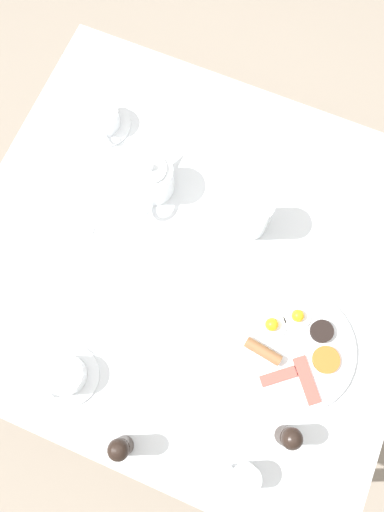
{
  "coord_description": "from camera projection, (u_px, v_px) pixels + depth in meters",
  "views": [
    {
      "loc": [
        -0.12,
        0.29,
        1.94
      ],
      "look_at": [
        0.0,
        0.0,
        0.8
      ],
      "focal_mm": 35.0,
      "sensor_mm": 36.0,
      "label": 1
    }
  ],
  "objects": [
    {
      "name": "ground_plane",
      "position": [
        192.0,
        310.0,
        1.96
      ],
      "size": [
        8.0,
        8.0,
        0.0
      ],
      "primitive_type": "plane",
      "color": "gray"
    },
    {
      "name": "table",
      "position": [
        192.0,
        266.0,
        1.28
      ],
      "size": [
        1.1,
        1.01,
        0.78
      ],
      "color": "silver",
      "rests_on": "ground_plane"
    },
    {
      "name": "breakfast_plate",
      "position": [
        294.0,
        347.0,
        1.14
      ],
      "size": [
        0.28,
        0.28,
        0.04
      ],
      "color": "white",
      "rests_on": "table"
    },
    {
      "name": "teapot_far",
      "position": [
        153.0,
        179.0,
        1.2
      ],
      "size": [
        0.1,
        0.19,
        0.13
      ],
      "rotation": [
        0.0,
        0.0,
        4.93
      ],
      "color": "white",
      "rests_on": "table"
    },
    {
      "name": "teacup_with_saucer_left",
      "position": [
        103.0,
        119.0,
        1.28
      ],
      "size": [
        0.14,
        0.14,
        0.06
      ],
      "color": "white",
      "rests_on": "table"
    },
    {
      "name": "teacup_with_saucer_right",
      "position": [
        66.0,
        375.0,
        1.11
      ],
      "size": [
        0.14,
        0.14,
        0.06
      ],
      "color": "white",
      "rests_on": "table"
    },
    {
      "name": "water_glass_tall",
      "position": [
        253.0,
        214.0,
        1.16
      ],
      "size": [
        0.08,
        0.08,
        0.14
      ],
      "color": "white",
      "rests_on": "table"
    },
    {
      "name": "creamer_jug",
      "position": [
        246.0,
        477.0,
        1.04
      ],
      "size": [
        0.08,
        0.06,
        0.07
      ],
      "color": "white",
      "rests_on": "table"
    },
    {
      "name": "pepper_grinder",
      "position": [
        120.0,
        448.0,
        1.04
      ],
      "size": [
        0.05,
        0.05,
        0.11
      ],
      "color": "black",
      "rests_on": "table"
    },
    {
      "name": "salt_grinder",
      "position": [
        289.0,
        437.0,
        1.04
      ],
      "size": [
        0.05,
        0.05,
        0.11
      ],
      "color": "black",
      "rests_on": "table"
    },
    {
      "name": "fork_by_plate",
      "position": [
        163.0,
        306.0,
        1.17
      ],
      "size": [
        0.14,
        0.13,
        0.0
      ],
      "rotation": [
        0.0,
        0.0,
        2.35
      ],
      "color": "silver",
      "rests_on": "table"
    },
    {
      "name": "knife_by_plate",
      "position": [
        53.0,
        222.0,
        1.23
      ],
      "size": [
        0.21,
        0.05,
        0.0
      ],
      "rotation": [
        0.0,
        0.0,
        1.74
      ],
      "color": "silver",
      "rests_on": "table"
    }
  ]
}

